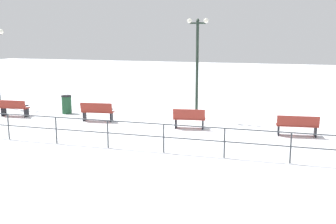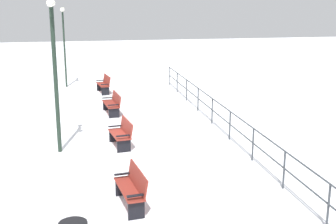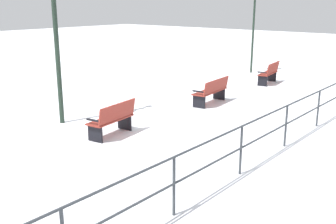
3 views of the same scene
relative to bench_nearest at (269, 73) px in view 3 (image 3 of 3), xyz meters
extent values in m
plane|color=white|center=(0.13, 9.12, -0.48)|extent=(80.00, 80.00, 0.00)
cube|color=maroon|center=(0.08, 0.01, -0.03)|extent=(0.65, 1.50, 0.04)
cube|color=maroon|center=(-0.14, -0.02, 0.22)|extent=(0.33, 1.45, 0.46)
cube|color=black|center=(0.17, -0.60, -0.26)|extent=(0.40, 0.11, 0.45)
cube|color=black|center=(-0.01, 0.63, -0.26)|extent=(0.40, 0.11, 0.45)
cube|color=black|center=(0.19, -0.60, 0.09)|extent=(0.40, 0.13, 0.04)
cube|color=black|center=(0.01, 0.63, 0.09)|extent=(0.40, 0.13, 0.04)
cube|color=maroon|center=(-0.01, 4.56, -0.05)|extent=(0.67, 1.70, 0.04)
cube|color=maroon|center=(-0.26, 4.54, 0.19)|extent=(0.28, 1.66, 0.43)
cube|color=black|center=(0.07, 3.84, -0.26)|extent=(0.45, 0.10, 0.44)
cube|color=black|center=(-0.08, 5.29, -0.26)|extent=(0.45, 0.10, 0.44)
cube|color=black|center=(0.09, 3.84, 0.07)|extent=(0.46, 0.12, 0.04)
cube|color=black|center=(-0.06, 5.29, 0.07)|extent=(0.46, 0.12, 0.04)
cube|color=maroon|center=(0.04, 9.12, -0.04)|extent=(0.69, 1.45, 0.04)
cube|color=maroon|center=(-0.21, 9.08, 0.20)|extent=(0.31, 1.40, 0.45)
cube|color=black|center=(0.13, 8.52, -0.26)|extent=(0.45, 0.11, 0.44)
cube|color=black|center=(-0.04, 9.71, -0.26)|extent=(0.45, 0.11, 0.44)
cube|color=black|center=(0.15, 8.53, 0.08)|extent=(0.45, 0.13, 0.04)
cube|color=black|center=(-0.02, 9.71, 0.08)|extent=(0.45, 0.13, 0.04)
cylinder|color=#1E2D23|center=(2.01, -2.11, 1.67)|extent=(0.10, 0.10, 4.31)
cylinder|color=#1E2D23|center=(2.01, 9.23, 1.89)|extent=(0.13, 0.13, 4.74)
cylinder|color=#383D42|center=(-3.84, 4.82, 0.03)|extent=(0.05, 0.05, 1.03)
cylinder|color=#383D42|center=(-3.84, 6.97, 0.03)|extent=(0.05, 0.05, 1.03)
cylinder|color=#383D42|center=(-3.84, 9.12, 0.03)|extent=(0.05, 0.05, 1.03)
cylinder|color=#383D42|center=(-3.84, 11.27, 0.03)|extent=(0.05, 0.05, 1.03)
cylinder|color=#383D42|center=(-3.84, 9.12, 0.55)|extent=(0.04, 21.49, 0.04)
cylinder|color=#383D42|center=(-3.84, 9.12, 0.08)|extent=(0.04, 21.49, 0.04)
camera|label=1|loc=(-17.15, 5.03, 3.71)|focal=43.61mm
camera|label=2|loc=(1.27, 23.53, 4.35)|focal=47.86mm
camera|label=3|loc=(-7.59, 15.92, 2.92)|focal=43.06mm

